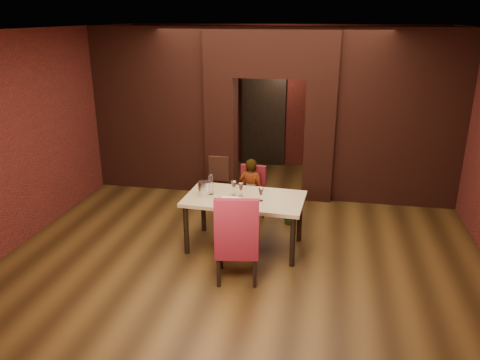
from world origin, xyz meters
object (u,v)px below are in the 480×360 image
object	(u,v)px
dining_table	(244,222)
chair_far	(250,195)
potted_plant	(291,212)
wine_glass_c	(261,195)
wine_bucket	(204,188)
chair_near	(237,236)
water_bottle	(211,184)
person_seated	(251,192)
wine_glass_b	(241,190)
wine_glass_a	(234,188)

from	to	relation	value
dining_table	chair_far	bearing A→B (deg)	97.29
potted_plant	wine_glass_c	bearing A→B (deg)	-107.98
wine_glass_c	wine_bucket	world-z (taller)	wine_bucket
chair_near	wine_glass_c	distance (m)	0.88
water_bottle	chair_far	bearing A→B (deg)	64.30
chair_far	person_seated	xyz separation A→B (m)	(0.02, -0.09, 0.10)
wine_glass_b	potted_plant	distance (m)	1.39
dining_table	person_seated	xyz separation A→B (m)	(-0.06, 0.88, 0.17)
person_seated	wine_glass_b	world-z (taller)	person_seated
wine_bucket	chair_near	bearing A→B (deg)	-51.88
person_seated	potted_plant	size ratio (longest dim) A/B	2.76
wine_glass_b	wine_glass_c	world-z (taller)	wine_glass_b
wine_glass_a	wine_bucket	size ratio (longest dim) A/B	1.03
wine_glass_b	person_seated	bearing A→B (deg)	89.39
dining_table	wine_glass_c	xyz separation A→B (m)	(0.26, -0.10, 0.51)
water_bottle	chair_near	bearing A→B (deg)	-57.33
chair_far	wine_glass_c	bearing A→B (deg)	-66.80
wine_bucket	water_bottle	distance (m)	0.12
water_bottle	wine_glass_b	bearing A→B (deg)	1.30
chair_far	person_seated	size ratio (longest dim) A/B	0.83
chair_near	wine_glass_a	world-z (taller)	chair_near
dining_table	potted_plant	size ratio (longest dim) A/B	4.19
person_seated	wine_glass_c	distance (m)	1.08
wine_glass_c	potted_plant	xyz separation A→B (m)	(0.36, 1.11, -0.71)
person_seated	potted_plant	xyz separation A→B (m)	(0.68, 0.14, -0.37)
chair_near	wine_glass_b	distance (m)	0.99
dining_table	wine_glass_c	bearing A→B (deg)	-17.69
chair_near	person_seated	world-z (taller)	chair_near
dining_table	chair_far	size ratio (longest dim) A/B	1.83
person_seated	wine_glass_b	size ratio (longest dim) A/B	5.69
chair_far	wine_glass_c	world-z (taller)	wine_glass_c
chair_near	wine_glass_c	bearing A→B (deg)	-112.40
person_seated	wine_bucket	distance (m)	1.12
chair_far	chair_near	xyz separation A→B (m)	(0.14, -1.86, 0.14)
chair_far	water_bottle	xyz separation A→B (m)	(-0.45, -0.94, 0.50)
wine_glass_b	water_bottle	distance (m)	0.46
chair_far	person_seated	bearing A→B (deg)	-72.31
potted_plant	chair_far	bearing A→B (deg)	-175.81
dining_table	person_seated	world-z (taller)	person_seated
wine_glass_b	wine_bucket	size ratio (longest dim) A/B	0.97
wine_glass_a	wine_glass_b	world-z (taller)	wine_glass_a
potted_plant	wine_glass_a	bearing A→B (deg)	-129.46
person_seated	wine_glass_b	bearing A→B (deg)	95.67
chair_far	potted_plant	bearing A→B (deg)	9.91
wine_glass_a	water_bottle	xyz separation A→B (m)	(-0.35, -0.02, 0.05)
chair_far	water_bottle	bearing A→B (deg)	-109.99
chair_near	wine_glass_c	size ratio (longest dim) A/B	6.52
chair_far	dining_table	bearing A→B (deg)	-79.89
person_seated	water_bottle	size ratio (longest dim) A/B	3.62
chair_far	potted_plant	xyz separation A→B (m)	(0.69, 0.05, -0.27)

